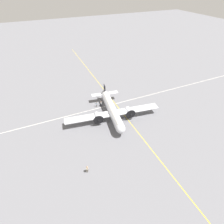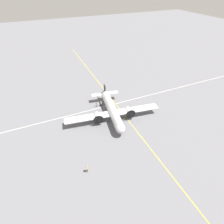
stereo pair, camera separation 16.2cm
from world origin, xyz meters
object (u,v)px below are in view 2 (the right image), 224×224
(ramp_agent, at_px, (96,104))
(passenger_boarding, at_px, (101,103))
(crew_foreground, at_px, (87,168))
(airliner_main, at_px, (112,110))
(suitcase_near_door, at_px, (101,105))

(ramp_agent, bearing_deg, passenger_boarding, 38.02)
(crew_foreground, height_order, ramp_agent, crew_foreground)
(passenger_boarding, bearing_deg, ramp_agent, -99.57)
(airliner_main, height_order, passenger_boarding, airliner_main)
(ramp_agent, distance_m, suitcase_near_door, 1.46)
(airliner_main, xyz_separation_m, crew_foreground, (-13.70, 11.55, -1.31))
(ramp_agent, relative_size, suitcase_near_door, 2.57)
(airliner_main, height_order, suitcase_near_door, airliner_main)
(passenger_boarding, bearing_deg, suitcase_near_door, -97.46)
(passenger_boarding, relative_size, suitcase_near_door, 2.77)
(airliner_main, relative_size, passenger_boarding, 14.49)
(airliner_main, xyz_separation_m, passenger_boarding, (6.12, 0.98, -1.31))
(crew_foreground, bearing_deg, passenger_boarding, -152.95)
(ramp_agent, bearing_deg, airliner_main, -18.27)
(suitcase_near_door, bearing_deg, crew_foreground, 152.22)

